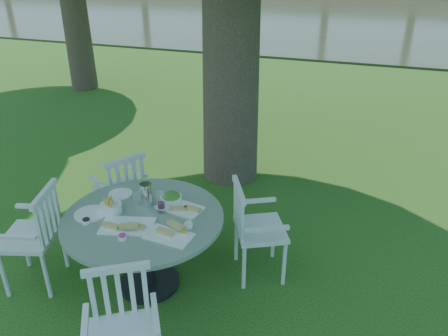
% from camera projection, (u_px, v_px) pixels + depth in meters
% --- Properties ---
extents(ground, '(140.00, 140.00, 0.00)m').
position_uv_depth(ground, '(218.00, 248.00, 4.60)').
color(ground, '#173D0C').
rests_on(ground, ground).
extents(table, '(1.40, 1.40, 0.75)m').
position_uv_depth(table, '(144.00, 230.00, 3.83)').
color(table, black).
rests_on(table, ground).
extents(chair_ne, '(0.62, 0.63, 0.95)m').
position_uv_depth(chair_ne, '(250.00, 224.00, 4.01)').
color(chair_ne, silver).
rests_on(chair_ne, ground).
extents(chair_nw, '(0.62, 0.63, 0.93)m').
position_uv_depth(chair_nw, '(123.00, 187.00, 4.66)').
color(chair_nw, silver).
rests_on(chair_nw, ground).
extents(chair_sw, '(0.58, 0.60, 0.97)m').
position_uv_depth(chair_sw, '(39.00, 231.00, 3.89)').
color(chair_sw, silver).
rests_on(chair_sw, ground).
extents(chair_se, '(0.62, 0.61, 0.91)m').
position_uv_depth(chair_se, '(122.00, 320.00, 3.00)').
color(chair_se, silver).
rests_on(chair_se, ground).
extents(tableware, '(1.12, 0.77, 0.21)m').
position_uv_depth(tableware, '(142.00, 208.00, 3.81)').
color(tableware, white).
rests_on(tableware, table).
extents(river, '(100.00, 28.00, 0.12)m').
position_uv_depth(river, '(359.00, 7.00, 24.05)').
color(river, '#30361F').
rests_on(river, ground).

